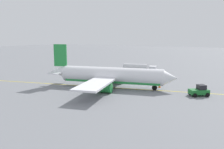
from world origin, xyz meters
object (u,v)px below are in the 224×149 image
object	(u,v)px
fuel_tanker	(139,68)
pushback_tug	(199,91)
airplane	(110,76)
safety_cone_nose	(160,86)
refueling_worker	(132,73)

from	to	relation	value
fuel_tanker	pushback_tug	size ratio (longest dim) A/B	2.69
airplane	pushback_tug	distance (m)	19.13
airplane	pushback_tug	world-z (taller)	airplane
pushback_tug	safety_cone_nose	size ratio (longest dim) A/B	6.11
pushback_tug	safety_cone_nose	distance (m)	9.80
airplane	refueling_worker	distance (m)	17.54
safety_cone_nose	airplane	bearing A→B (deg)	-150.81
airplane	fuel_tanker	xyz separation A→B (m)	(-1.75, 20.53, -0.90)
refueling_worker	safety_cone_nose	size ratio (longest dim) A/B	2.55
fuel_tanker	refueling_worker	world-z (taller)	fuel_tanker
airplane	pushback_tug	size ratio (longest dim) A/B	7.26
fuel_tanker	pushback_tug	distance (m)	27.79
airplane	refueling_worker	world-z (taller)	airplane
pushback_tug	safety_cone_nose	world-z (taller)	pushback_tug
airplane	safety_cone_nose	size ratio (longest dim) A/B	44.36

